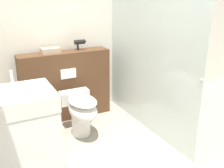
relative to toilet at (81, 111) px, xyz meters
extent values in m
cube|color=silver|center=(0.24, 0.84, 0.90)|extent=(8.00, 0.06, 2.50)
cube|color=#51331E|center=(0.01, 0.61, 0.15)|extent=(1.29, 0.28, 1.00)
cube|color=white|center=(0.01, 0.47, 0.37)|extent=(0.22, 0.01, 0.14)
cube|color=silver|center=(0.88, -0.16, 0.65)|extent=(0.01, 1.93, 1.99)
sphere|color=#B2B2B7|center=(0.88, -1.10, 0.61)|extent=(0.04, 0.04, 0.04)
cylinder|color=white|center=(0.00, 0.02, -0.17)|extent=(0.24, 0.24, 0.37)
ellipsoid|color=white|center=(0.00, -0.07, 0.04)|extent=(0.33, 0.52, 0.24)
ellipsoid|color=white|center=(0.00, -0.07, 0.17)|extent=(0.33, 0.51, 0.02)
cube|color=white|center=(0.00, 0.24, 0.11)|extent=(0.39, 0.15, 0.18)
cube|color=white|center=(-0.82, -0.78, 0.10)|extent=(0.57, 0.49, 0.89)
cube|color=white|center=(-0.82, -0.78, 0.61)|extent=(0.58, 0.50, 0.14)
cylinder|color=silver|center=(-0.82, -0.65, 0.75)|extent=(0.02, 0.02, 0.14)
cylinder|color=black|center=(0.26, 0.64, 0.77)|extent=(0.15, 0.07, 0.07)
cone|color=black|center=(0.35, 0.64, 0.77)|extent=(0.03, 0.06, 0.06)
cylinder|color=black|center=(0.23, 0.64, 0.71)|extent=(0.03, 0.03, 0.11)
cube|color=tan|center=(-0.18, 0.62, 0.69)|extent=(0.25, 0.16, 0.07)
camera|label=1|loc=(-0.99, -2.75, 1.39)|focal=40.00mm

